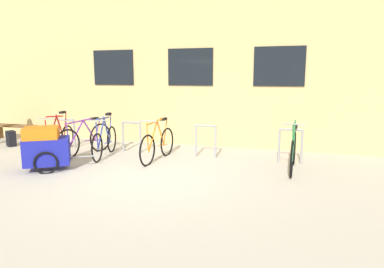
{
  "coord_description": "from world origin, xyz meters",
  "views": [
    {
      "loc": [
        2.84,
        -6.04,
        1.99
      ],
      "look_at": [
        0.53,
        1.6,
        0.61
      ],
      "focal_mm": 31.89,
      "sensor_mm": 36.0,
      "label": 1
    }
  ],
  "objects_px": {
    "bicycle_blue": "(105,141)",
    "bicycle_purple": "(85,139)",
    "bicycle_green": "(293,151)",
    "backpack": "(11,139)",
    "bike_trailer": "(46,147)",
    "wooden_bench": "(13,129)",
    "bicycle_orange": "(158,144)",
    "bicycle_red": "(58,138)"
  },
  "relations": [
    {
      "from": "bicycle_blue",
      "to": "bicycle_purple",
      "type": "bearing_deg",
      "value": -177.79
    },
    {
      "from": "bicycle_green",
      "to": "backpack",
      "type": "height_order",
      "value": "bicycle_green"
    },
    {
      "from": "bike_trailer",
      "to": "wooden_bench",
      "type": "relative_size",
      "value": 0.89
    },
    {
      "from": "bicycle_orange",
      "to": "bicycle_green",
      "type": "xyz_separation_m",
      "value": [
        3.07,
        0.03,
        0.01
      ]
    },
    {
      "from": "bicycle_orange",
      "to": "bicycle_blue",
      "type": "distance_m",
      "value": 1.41
    },
    {
      "from": "bicycle_blue",
      "to": "wooden_bench",
      "type": "distance_m",
      "value": 4.08
    },
    {
      "from": "backpack",
      "to": "bicycle_orange",
      "type": "bearing_deg",
      "value": 24.72
    },
    {
      "from": "bicycle_purple",
      "to": "backpack",
      "type": "xyz_separation_m",
      "value": [
        -2.65,
        0.32,
        -0.18
      ]
    },
    {
      "from": "bicycle_red",
      "to": "wooden_bench",
      "type": "xyz_separation_m",
      "value": [
        -2.42,
        0.97,
        -0.03
      ]
    },
    {
      "from": "backpack",
      "to": "bicycle_green",
      "type": "bearing_deg",
      "value": 26.38
    },
    {
      "from": "bicycle_orange",
      "to": "backpack",
      "type": "relative_size",
      "value": 4.02
    },
    {
      "from": "bicycle_red",
      "to": "backpack",
      "type": "xyz_separation_m",
      "value": [
        -1.7,
        0.15,
        -0.15
      ]
    },
    {
      "from": "bicycle_red",
      "to": "bicycle_green",
      "type": "bearing_deg",
      "value": -0.93
    },
    {
      "from": "bicycle_purple",
      "to": "bicycle_green",
      "type": "bearing_deg",
      "value": 0.82
    },
    {
      "from": "bicycle_orange",
      "to": "bicycle_green",
      "type": "bearing_deg",
      "value": 0.62
    },
    {
      "from": "bike_trailer",
      "to": "backpack",
      "type": "height_order",
      "value": "bike_trailer"
    },
    {
      "from": "bicycle_blue",
      "to": "bike_trailer",
      "type": "bearing_deg",
      "value": -110.43
    },
    {
      "from": "bicycle_blue",
      "to": "bicycle_purple",
      "type": "xyz_separation_m",
      "value": [
        -0.56,
        -0.02,
        0.01
      ]
    },
    {
      "from": "bicycle_blue",
      "to": "bicycle_purple",
      "type": "distance_m",
      "value": 0.56
    },
    {
      "from": "bicycle_purple",
      "to": "bicycle_red",
      "type": "distance_m",
      "value": 0.96
    },
    {
      "from": "bicycle_blue",
      "to": "bicycle_purple",
      "type": "height_order",
      "value": "bicycle_blue"
    },
    {
      "from": "bicycle_purple",
      "to": "bike_trailer",
      "type": "distance_m",
      "value": 1.43
    },
    {
      "from": "bicycle_orange",
      "to": "backpack",
      "type": "distance_m",
      "value": 4.63
    },
    {
      "from": "bicycle_blue",
      "to": "bike_trailer",
      "type": "xyz_separation_m",
      "value": [
        -0.54,
        -1.45,
        0.1
      ]
    },
    {
      "from": "bicycle_orange",
      "to": "bicycle_purple",
      "type": "relative_size",
      "value": 0.97
    },
    {
      "from": "bicycle_green",
      "to": "bicycle_blue",
      "type": "bearing_deg",
      "value": -179.35
    },
    {
      "from": "bicycle_red",
      "to": "bike_trailer",
      "type": "bearing_deg",
      "value": -58.85
    },
    {
      "from": "bicycle_orange",
      "to": "backpack",
      "type": "bearing_deg",
      "value": 176.47
    },
    {
      "from": "bicycle_green",
      "to": "bicycle_orange",
      "type": "bearing_deg",
      "value": -179.38
    },
    {
      "from": "bicycle_orange",
      "to": "bicycle_red",
      "type": "bearing_deg",
      "value": 177.44
    },
    {
      "from": "bicycle_blue",
      "to": "bicycle_red",
      "type": "bearing_deg",
      "value": 174.38
    },
    {
      "from": "bicycle_orange",
      "to": "bike_trailer",
      "type": "xyz_separation_m",
      "value": [
        -1.95,
        -1.47,
        0.09
      ]
    },
    {
      "from": "bicycle_blue",
      "to": "bicycle_orange",
      "type": "bearing_deg",
      "value": 0.73
    },
    {
      "from": "bicycle_green",
      "to": "wooden_bench",
      "type": "bearing_deg",
      "value": 172.74
    },
    {
      "from": "bicycle_red",
      "to": "wooden_bench",
      "type": "height_order",
      "value": "bicycle_red"
    },
    {
      "from": "bike_trailer",
      "to": "wooden_bench",
      "type": "xyz_separation_m",
      "value": [
        -3.38,
        2.57,
        -0.14
      ]
    },
    {
      "from": "bicycle_orange",
      "to": "backpack",
      "type": "height_order",
      "value": "bicycle_orange"
    },
    {
      "from": "wooden_bench",
      "to": "backpack",
      "type": "bearing_deg",
      "value": -48.84
    },
    {
      "from": "bike_trailer",
      "to": "bicycle_orange",
      "type": "bearing_deg",
      "value": 36.95
    },
    {
      "from": "bicycle_blue",
      "to": "wooden_bench",
      "type": "relative_size",
      "value": 1.13
    },
    {
      "from": "bicycle_red",
      "to": "bike_trailer",
      "type": "relative_size",
      "value": 1.18
    },
    {
      "from": "bicycle_purple",
      "to": "wooden_bench",
      "type": "relative_size",
      "value": 1.17
    }
  ]
}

